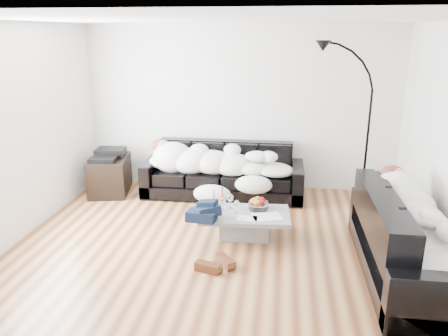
# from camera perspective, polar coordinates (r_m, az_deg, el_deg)

# --- Properties ---
(ground) EXTENTS (5.00, 5.00, 0.00)m
(ground) POSITION_cam_1_polar(r_m,az_deg,el_deg) (5.34, -0.44, -10.22)
(ground) COLOR brown
(ground) RESTS_ON ground
(wall_back) EXTENTS (5.00, 0.02, 2.60)m
(wall_back) POSITION_cam_1_polar(r_m,az_deg,el_deg) (7.07, 2.17, 7.79)
(wall_back) COLOR silver
(wall_back) RESTS_ON ground
(wall_left) EXTENTS (0.02, 4.50, 2.60)m
(wall_left) POSITION_cam_1_polar(r_m,az_deg,el_deg) (5.79, -25.86, 3.91)
(wall_left) COLOR silver
(wall_left) RESTS_ON ground
(ceiling) EXTENTS (5.00, 5.00, 0.00)m
(ceiling) POSITION_cam_1_polar(r_m,az_deg,el_deg) (4.74, -0.52, 18.89)
(ceiling) COLOR white
(ceiling) RESTS_ON ground
(sofa_back) EXTENTS (2.48, 0.86, 0.81)m
(sofa_back) POSITION_cam_1_polar(r_m,az_deg,el_deg) (6.81, -0.13, -0.33)
(sofa_back) COLOR black
(sofa_back) RESTS_ON ground
(sofa_right) EXTENTS (0.94, 2.19, 0.89)m
(sofa_right) POSITION_cam_1_polar(r_m,az_deg,el_deg) (4.97, 23.36, -8.29)
(sofa_right) COLOR black
(sofa_right) RESTS_ON ground
(sleeper_back) EXTENTS (2.10, 0.72, 0.42)m
(sleeper_back) POSITION_cam_1_polar(r_m,az_deg,el_deg) (6.69, -0.20, 1.37)
(sleeper_back) COLOR white
(sleeper_back) RESTS_ON sofa_back
(sleeper_right) EXTENTS (0.79, 1.88, 0.46)m
(sleeper_right) POSITION_cam_1_polar(r_m,az_deg,el_deg) (4.89, 23.65, -6.10)
(sleeper_right) COLOR white
(sleeper_right) RESTS_ON sofa_right
(teal_cushion) EXTENTS (0.42, 0.38, 0.20)m
(teal_cushion) POSITION_cam_1_polar(r_m,az_deg,el_deg) (5.46, 21.31, -2.62)
(teal_cushion) COLOR #09452C
(teal_cushion) RESTS_ON sofa_right
(coffee_table) EXTENTS (1.14, 0.71, 0.32)m
(coffee_table) POSITION_cam_1_polar(r_m,az_deg,el_deg) (5.52, 2.69, -7.42)
(coffee_table) COLOR #939699
(coffee_table) RESTS_ON ground
(fruit_bowl) EXTENTS (0.26, 0.26, 0.15)m
(fruit_bowl) POSITION_cam_1_polar(r_m,az_deg,el_deg) (5.56, 4.52, -4.61)
(fruit_bowl) COLOR white
(fruit_bowl) RESTS_ON coffee_table
(wine_glass_a) EXTENTS (0.10, 0.10, 0.19)m
(wine_glass_a) POSITION_cam_1_polar(r_m,az_deg,el_deg) (5.55, 0.82, -4.39)
(wine_glass_a) COLOR white
(wine_glass_a) RESTS_ON coffee_table
(wine_glass_b) EXTENTS (0.10, 0.10, 0.18)m
(wine_glass_b) POSITION_cam_1_polar(r_m,az_deg,el_deg) (5.49, -0.08, -4.71)
(wine_glass_b) COLOR white
(wine_glass_b) RESTS_ON coffee_table
(wine_glass_c) EXTENTS (0.08, 0.08, 0.16)m
(wine_glass_c) POSITION_cam_1_polar(r_m,az_deg,el_deg) (5.42, 1.67, -5.08)
(wine_glass_c) COLOR white
(wine_glass_c) RESTS_ON coffee_table
(candle_left) EXTENTS (0.04, 0.04, 0.21)m
(candle_left) POSITION_cam_1_polar(r_m,az_deg,el_deg) (5.62, -1.33, -3.98)
(candle_left) COLOR maroon
(candle_left) RESTS_ON coffee_table
(candle_right) EXTENTS (0.04, 0.04, 0.22)m
(candle_right) POSITION_cam_1_polar(r_m,az_deg,el_deg) (5.70, -0.23, -3.63)
(candle_right) COLOR maroon
(candle_right) RESTS_ON coffee_table
(newspaper_a) EXTENTS (0.42, 0.37, 0.01)m
(newspaper_a) POSITION_cam_1_polar(r_m,az_deg,el_deg) (5.36, 5.64, -6.31)
(newspaper_a) COLOR silver
(newspaper_a) RESTS_ON coffee_table
(newspaper_b) EXTENTS (0.25, 0.18, 0.01)m
(newspaper_b) POSITION_cam_1_polar(r_m,az_deg,el_deg) (5.29, 3.02, -6.58)
(newspaper_b) COLOR silver
(newspaper_b) RESTS_ON coffee_table
(navy_jacket) EXTENTS (0.41, 0.36, 0.18)m
(navy_jacket) POSITION_cam_1_polar(r_m,az_deg,el_deg) (5.21, -2.55, -4.97)
(navy_jacket) COLOR black
(navy_jacket) RESTS_ON coffee_table
(shoes) EXTENTS (0.59, 0.54, 0.11)m
(shoes) POSITION_cam_1_polar(r_m,az_deg,el_deg) (4.87, -1.03, -12.45)
(shoes) COLOR #472311
(shoes) RESTS_ON ground
(av_cabinet) EXTENTS (0.72, 0.92, 0.57)m
(av_cabinet) POSITION_cam_1_polar(r_m,az_deg,el_deg) (7.21, -14.68, -0.91)
(av_cabinet) COLOR black
(av_cabinet) RESTS_ON ground
(stereo) EXTENTS (0.47, 0.38, 0.13)m
(stereo) POSITION_cam_1_polar(r_m,az_deg,el_deg) (7.11, -14.89, 1.77)
(stereo) COLOR black
(stereo) RESTS_ON av_cabinet
(floor_lamp) EXTENTS (0.81, 0.50, 2.08)m
(floor_lamp) POSITION_cam_1_polar(r_m,az_deg,el_deg) (6.65, 18.26, 4.05)
(floor_lamp) COLOR black
(floor_lamp) RESTS_ON ground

